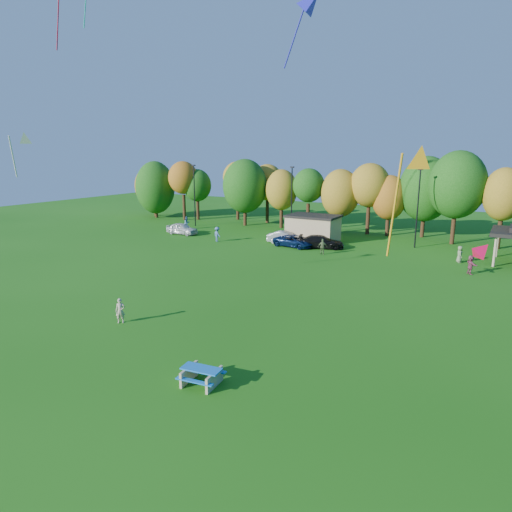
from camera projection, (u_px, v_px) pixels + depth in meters
The scene contains 19 objects.
ground at pixel (185, 401), 20.48m from camera, with size 160.00×160.00×0.00m, color #19600F.
tree_line at pixel (402, 192), 58.09m from camera, with size 93.57×10.55×11.15m.
lamp_posts at pixel (418, 206), 52.18m from camera, with size 64.50×0.25×9.09m.
utility_building at pixel (313, 228), 57.07m from camera, with size 6.30×4.30×3.25m.
picnic_table at pixel (201, 375), 21.88m from camera, with size 2.11×1.82×0.84m.
kite_flyer at pixel (120, 311), 29.70m from camera, with size 0.60×0.39×1.65m, color tan.
car_a at pixel (182, 229), 61.76m from camera, with size 1.82×4.51×1.54m, color silver.
car_b at pixel (285, 237), 55.63m from camera, with size 1.55×4.44×1.46m, color #A9A8AD.
car_c at pixel (294, 241), 53.57m from camera, with size 2.30×5.00×1.39m, color #0B1D45.
car_d at pixel (321, 242), 52.81m from camera, with size 2.10×5.16×1.50m, color black.
far_person_0 at pixel (187, 223), 65.69m from camera, with size 0.90×0.70×1.85m, color teal.
far_person_1 at pixel (217, 234), 56.74m from camera, with size 1.18×0.68×1.83m, color #496DA2.
far_person_2 at pixel (471, 265), 41.60m from camera, with size 1.64×0.52×1.77m, color #943D5B.
far_person_3 at pixel (460, 254), 45.95m from camera, with size 0.83×0.54×1.70m, color #738359.
far_person_4 at pixel (323, 247), 49.56m from camera, with size 1.01×0.42×1.72m, color #607346.
kite_0 at pixel (24, 138), 31.48m from camera, with size 1.85×1.83×3.40m.
kite_1 at pixel (482, 250), 21.87m from camera, with size 1.46×1.43×1.18m.
kite_3 at pixel (419, 157), 20.33m from camera, with size 1.93×3.18×5.40m.
kite_6 at pixel (311, 2), 28.03m from camera, with size 2.99×1.73×4.67m.
Camera 1 is at (12.00, -14.44, 10.94)m, focal length 32.00 mm.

